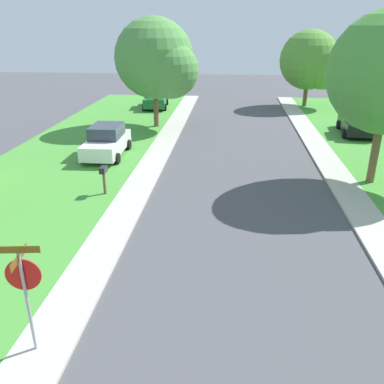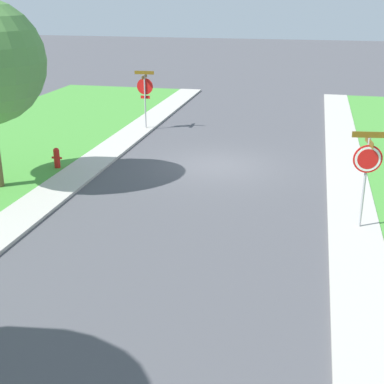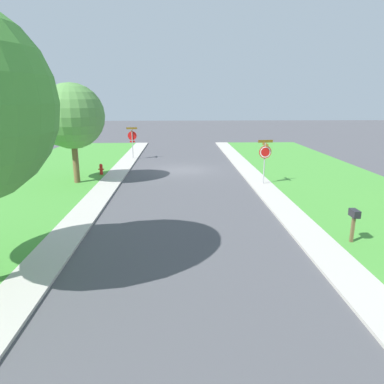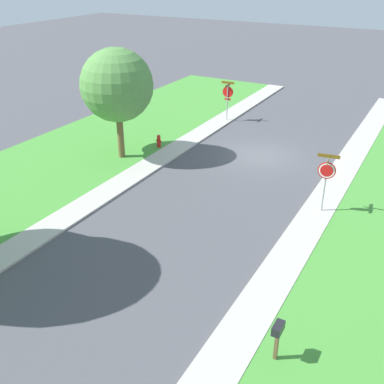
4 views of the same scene
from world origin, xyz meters
name	(u,v)px [view 2 (image 2 of 4)]	position (x,y,z in m)	size (l,w,h in m)	color
ground_plane	(218,166)	(0.00, 0.00, 0.00)	(120.00, 120.00, 0.00)	#4C4C51
stop_sign_near_corner	(145,90)	(4.37, -4.91, 1.88)	(0.92, 0.92, 2.77)	#9E9EA3
stop_sign_far_corner	(367,165)	(-4.84, 4.89, 1.89)	(0.91, 0.91, 2.77)	#9E9EA3
fire_hydrant	(57,158)	(5.71, 1.75, 0.44)	(0.38, 0.22, 0.83)	red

